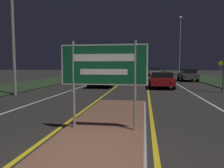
{
  "coord_description": "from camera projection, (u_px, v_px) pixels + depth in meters",
  "views": [
    {
      "loc": [
        1.08,
        -3.81,
        1.82
      ],
      "look_at": [
        0.0,
        3.41,
        1.19
      ],
      "focal_mm": 35.0,
      "sensor_mm": 36.0,
      "label": 1
    }
  ],
  "objects": [
    {
      "name": "edge_line_white_left",
      "position": [
        83.0,
        79.0,
        29.77
      ],
      "size": [
        0.1,
        70.0,
        0.01
      ],
      "color": "silver",
      "rests_on": "ground_plane"
    },
    {
      "name": "highway_sign",
      "position": [
        104.0,
        68.0,
        5.8
      ],
      "size": [
        2.32,
        0.07,
        2.37
      ],
      "color": "#9E9E99",
      "rests_on": "median_island"
    },
    {
      "name": "centre_line_yellow_right",
      "position": [
        147.0,
        79.0,
        28.5
      ],
      "size": [
        0.12,
        70.0,
        0.01
      ],
      "color": "gold",
      "rests_on": "ground_plane"
    },
    {
      "name": "streetlight_right_far",
      "position": [
        180.0,
        40.0,
        34.77
      ],
      "size": [
        0.46,
        0.46,
        9.57
      ],
      "color": "#9E9E99",
      "rests_on": "ground_plane"
    },
    {
      "name": "centre_line_yellow_left",
      "position": [
        126.0,
        79.0,
        28.9
      ],
      "size": [
        0.12,
        70.0,
        0.01
      ],
      "color": "gold",
      "rests_on": "ground_plane"
    },
    {
      "name": "median_island",
      "position": [
        104.0,
        131.0,
        5.95
      ],
      "size": [
        2.29,
        9.89,
        0.1
      ],
      "color": "#999993",
      "rests_on": "ground_plane"
    },
    {
      "name": "edge_line_white_right",
      "position": [
        193.0,
        80.0,
        27.64
      ],
      "size": [
        0.1,
        70.0,
        0.01
      ],
      "color": "silver",
      "rests_on": "ground_plane"
    },
    {
      "name": "verge_left",
      "position": [
        52.0,
        81.0,
        25.18
      ],
      "size": [
        5.0,
        100.0,
        0.08
      ],
      "color": "#23381E",
      "rests_on": "ground_plane"
    },
    {
      "name": "car_approaching_0",
      "position": [
        104.0,
        77.0,
        19.01
      ],
      "size": [
        2.03,
        4.85,
        1.44
      ],
      "color": "black",
      "rests_on": "ground_plane"
    },
    {
      "name": "lane_line_white_right",
      "position": [
        169.0,
        79.0,
        28.08
      ],
      "size": [
        0.12,
        70.0,
        0.01
      ],
      "color": "silver",
      "rests_on": "ground_plane"
    },
    {
      "name": "car_approaching_1",
      "position": [
        97.0,
        73.0,
        32.07
      ],
      "size": [
        1.9,
        4.27,
        1.36
      ],
      "color": "black",
      "rests_on": "ground_plane"
    },
    {
      "name": "car_receding_1",
      "position": [
        188.0,
        75.0,
        25.37
      ],
      "size": [
        1.85,
        4.37,
        1.41
      ],
      "color": "#4C514C",
      "rests_on": "ground_plane"
    },
    {
      "name": "lane_line_white_left",
      "position": [
        105.0,
        79.0,
        29.32
      ],
      "size": [
        0.12,
        70.0,
        0.01
      ],
      "color": "silver",
      "rests_on": "ground_plane"
    },
    {
      "name": "warning_sign",
      "position": [
        221.0,
        69.0,
        22.04
      ],
      "size": [
        0.6,
        0.06,
        2.24
      ],
      "color": "#9E9E99",
      "rests_on": "verge_right"
    },
    {
      "name": "car_receding_2",
      "position": [
        155.0,
        71.0,
        38.53
      ],
      "size": [
        1.94,
        4.68,
        1.45
      ],
      "color": "#B7B7BC",
      "rests_on": "ground_plane"
    },
    {
      "name": "ground_plane",
      "position": [
        85.0,
        163.0,
        4.07
      ],
      "size": [
        160.0,
        160.0,
        0.0
      ],
      "primitive_type": "plane",
      "color": "#282623"
    },
    {
      "name": "car_receding_0",
      "position": [
        161.0,
        80.0,
        17.6
      ],
      "size": [
        1.92,
        4.08,
        1.26
      ],
      "color": "maroon",
      "rests_on": "ground_plane"
    },
    {
      "name": "car_approaching_2",
      "position": [
        109.0,
        71.0,
        41.92
      ],
      "size": [
        1.91,
        4.22,
        1.58
      ],
      "color": "maroon",
      "rests_on": "ground_plane"
    }
  ]
}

